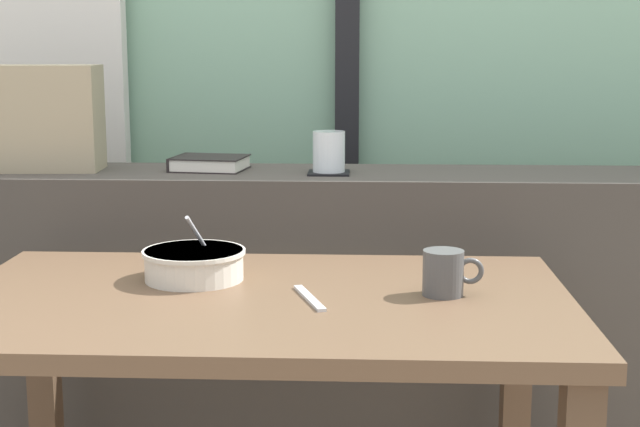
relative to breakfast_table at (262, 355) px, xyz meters
The scene contains 11 objects.
curtain_left_panel 1.47m from the breakfast_table, 126.59° to the left, with size 0.56×0.06×2.50m, color silver.
window_divider_post 1.30m from the breakfast_table, 82.89° to the left, with size 0.07×0.05×2.60m, color black.
dark_console_ledge 0.64m from the breakfast_table, 81.46° to the left, with size 2.80×0.33×0.89m, color #423D38.
breakfast_table is the anchor object (origin of this frame).
coaster_square 0.65m from the breakfast_table, 79.87° to the left, with size 0.10×0.10×0.01m, color black.
juice_glass 0.67m from the breakfast_table, 79.87° to the left, with size 0.08×0.08×0.10m.
closed_book 0.72m from the breakfast_table, 107.35° to the left, with size 0.19×0.17×0.03m.
throw_pillow 0.96m from the breakfast_table, 135.81° to the left, with size 0.32×0.14×0.26m, color tan.
soup_bowl 0.23m from the breakfast_table, 142.23° to the left, with size 0.20×0.20×0.13m.
fork_utensil 0.15m from the breakfast_table, 14.43° to the right, with size 0.02×0.17×0.01m, color silver.
ceramic_mug 0.37m from the breakfast_table, ahead, with size 0.11×0.08×0.08m.
Camera 1 is at (0.10, -1.73, 1.20)m, focal length 52.55 mm.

